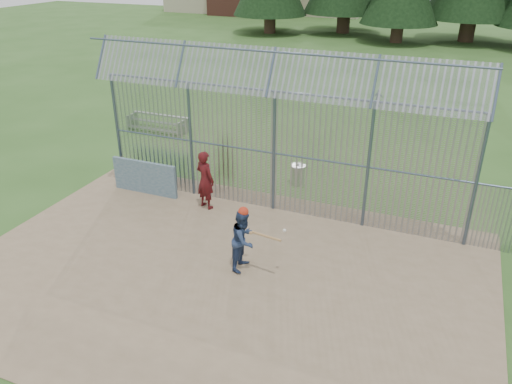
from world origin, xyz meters
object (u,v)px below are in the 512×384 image
at_px(dugout_wall, 145,177).
at_px(batter, 244,240).
at_px(onlooker, 205,180).
at_px(trash_can, 298,174).
at_px(bleacher, 158,123).

distance_m(dugout_wall, batter, 5.85).
distance_m(batter, onlooker, 3.79).
xyz_separation_m(dugout_wall, trash_can, (4.75, 2.80, -0.24)).
relative_size(onlooker, trash_can, 2.44).
bearing_deg(batter, trash_can, 5.12).
bearing_deg(onlooker, trash_can, -108.04).
height_order(onlooker, trash_can, onlooker).
bearing_deg(batter, bleacher, 45.13).
bearing_deg(bleacher, trash_can, -21.60).
bearing_deg(trash_can, onlooker, -127.55).
xyz_separation_m(dugout_wall, batter, (5.07, -2.92, 0.26)).
bearing_deg(batter, onlooker, 44.98).
height_order(dugout_wall, bleacher, dugout_wall).
bearing_deg(trash_can, bleacher, 158.40).
distance_m(batter, bleacher, 12.21).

